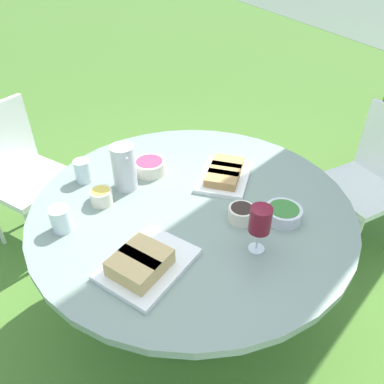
% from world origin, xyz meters
% --- Properties ---
extents(ground_plane, '(40.00, 40.00, 0.00)m').
position_xyz_m(ground_plane, '(0.00, 0.00, 0.00)').
color(ground_plane, '#4C7A2D').
extents(dining_table, '(1.36, 1.36, 0.76)m').
position_xyz_m(dining_table, '(0.00, 0.00, 0.65)').
color(dining_table, '#4C4C51').
rests_on(dining_table, ground_plane).
extents(chair_near_right, '(0.47, 0.46, 0.89)m').
position_xyz_m(chair_near_right, '(-0.10, 1.20, 0.52)').
color(chair_near_right, white).
rests_on(chair_near_right, ground_plane).
extents(chair_far_back, '(0.60, 0.60, 0.89)m').
position_xyz_m(chair_far_back, '(-1.01, -0.71, 0.52)').
color(chair_far_back, white).
rests_on(chair_far_back, ground_plane).
extents(water_pitcher, '(0.11, 0.10, 0.21)m').
position_xyz_m(water_pitcher, '(-0.23, -0.22, 0.86)').
color(water_pitcher, silver).
rests_on(water_pitcher, dining_table).
extents(wine_glass, '(0.08, 0.08, 0.19)m').
position_xyz_m(wine_glass, '(0.34, 0.11, 0.89)').
color(wine_glass, silver).
rests_on(wine_glass, dining_table).
extents(platter_bread_main, '(0.37, 0.36, 0.06)m').
position_xyz_m(platter_bread_main, '(-0.11, 0.21, 0.78)').
color(platter_bread_main, white).
rests_on(platter_bread_main, dining_table).
extents(platter_charcuterie, '(0.38, 0.40, 0.08)m').
position_xyz_m(platter_charcuterie, '(0.28, -0.30, 0.79)').
color(platter_charcuterie, white).
rests_on(platter_charcuterie, dining_table).
extents(bowl_fries, '(0.09, 0.09, 0.07)m').
position_xyz_m(bowl_fries, '(-0.15, -0.35, 0.79)').
color(bowl_fries, beige).
rests_on(bowl_fries, dining_table).
extents(bowl_salad, '(0.15, 0.15, 0.05)m').
position_xyz_m(bowl_salad, '(0.24, 0.30, 0.79)').
color(bowl_salad, silver).
rests_on(bowl_salad, dining_table).
extents(bowl_olives, '(0.11, 0.11, 0.06)m').
position_xyz_m(bowl_olives, '(0.18, 0.14, 0.79)').
color(bowl_olives, beige).
rests_on(bowl_olives, dining_table).
extents(bowl_dip_red, '(0.15, 0.15, 0.06)m').
position_xyz_m(bowl_dip_red, '(-0.30, -0.09, 0.79)').
color(bowl_dip_red, beige).
rests_on(bowl_dip_red, dining_table).
extents(cup_water_near, '(0.08, 0.08, 0.11)m').
position_xyz_m(cup_water_near, '(-0.35, -0.39, 0.81)').
color(cup_water_near, silver).
rests_on(cup_water_near, dining_table).
extents(cup_water_far, '(0.08, 0.08, 0.10)m').
position_xyz_m(cup_water_far, '(-0.05, -0.53, 0.81)').
color(cup_water_far, silver).
rests_on(cup_water_far, dining_table).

